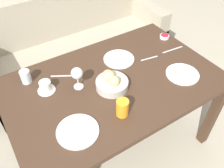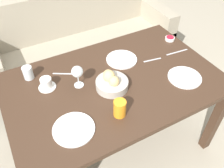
# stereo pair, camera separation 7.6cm
# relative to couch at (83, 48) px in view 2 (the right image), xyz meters

# --- Properties ---
(ground_plane) EXTENTS (10.00, 10.00, 0.00)m
(ground_plane) POSITION_rel_couch_xyz_m (-0.16, -0.98, -0.33)
(ground_plane) COLOR #A89E89
(dining_table) EXTENTS (1.44, 0.92, 0.72)m
(dining_table) POSITION_rel_couch_xyz_m (-0.16, -0.98, 0.30)
(dining_table) COLOR #3D281C
(dining_table) RESTS_ON ground_plane
(couch) EXTENTS (1.87, 0.70, 0.91)m
(couch) POSITION_rel_couch_xyz_m (0.00, 0.00, 0.00)
(couch) COLOR #9E937F
(couch) RESTS_ON ground_plane
(bread_basket) EXTENTS (0.21, 0.21, 0.12)m
(bread_basket) POSITION_rel_couch_xyz_m (-0.20, -1.02, 0.44)
(bread_basket) COLOR #B2ADA3
(bread_basket) RESTS_ON dining_table
(plate_near_left) EXTENTS (0.24, 0.24, 0.01)m
(plate_near_left) POSITION_rel_couch_xyz_m (-0.54, -1.22, 0.40)
(plate_near_left) COLOR white
(plate_near_left) RESTS_ON dining_table
(plate_near_right) EXTENTS (0.23, 0.23, 0.01)m
(plate_near_right) POSITION_rel_couch_xyz_m (0.28, -1.19, 0.40)
(plate_near_right) COLOR white
(plate_near_right) RESTS_ON dining_table
(plate_far_center) EXTENTS (0.23, 0.23, 0.01)m
(plate_far_center) POSITION_rel_couch_xyz_m (0.00, -0.81, 0.40)
(plate_far_center) COLOR white
(plate_far_center) RESTS_ON dining_table
(juice_glass) EXTENTS (0.07, 0.07, 0.11)m
(juice_glass) POSITION_rel_couch_xyz_m (-0.27, -1.25, 0.45)
(juice_glass) COLOR orange
(juice_glass) RESTS_ON dining_table
(water_tumbler) EXTENTS (0.07, 0.07, 0.09)m
(water_tumbler) POSITION_rel_couch_xyz_m (-0.65, -0.68, 0.44)
(water_tumbler) COLOR silver
(water_tumbler) RESTS_ON dining_table
(wine_glass) EXTENTS (0.08, 0.08, 0.16)m
(wine_glass) POSITION_rel_couch_xyz_m (-0.38, -0.91, 0.51)
(wine_glass) COLOR silver
(wine_glass) RESTS_ON dining_table
(coffee_cup) EXTENTS (0.11, 0.11, 0.07)m
(coffee_cup) POSITION_rel_couch_xyz_m (-0.57, -0.83, 0.43)
(coffee_cup) COLOR white
(coffee_cup) RESTS_ON dining_table
(jam_bowl_berry) EXTENTS (0.08, 0.08, 0.03)m
(jam_bowl_berry) POSITION_rel_couch_xyz_m (0.49, -0.77, 0.41)
(jam_bowl_berry) COLOR white
(jam_bowl_berry) RESTS_ON dining_table
(fork_silver) EXTENTS (0.17, 0.10, 0.00)m
(fork_silver) POSITION_rel_couch_xyz_m (-0.42, -0.76, 0.39)
(fork_silver) COLOR #B7B7BC
(fork_silver) RESTS_ON dining_table
(knife_silver) EXTENTS (0.19, 0.03, 0.00)m
(knife_silver) POSITION_rel_couch_xyz_m (0.43, -0.93, 0.39)
(knife_silver) COLOR #B7B7BC
(knife_silver) RESTS_ON dining_table
(spoon_coffee) EXTENTS (0.14, 0.03, 0.00)m
(spoon_coffee) POSITION_rel_couch_xyz_m (0.20, -0.92, 0.39)
(spoon_coffee) COLOR #B7B7BC
(spoon_coffee) RESTS_ON dining_table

